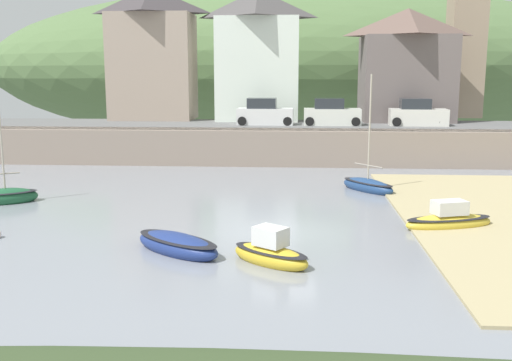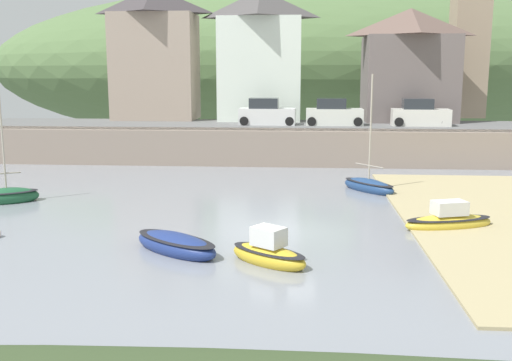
{
  "view_description": "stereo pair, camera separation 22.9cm",
  "coord_description": "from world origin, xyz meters",
  "px_view_note": "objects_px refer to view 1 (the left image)",
  "views": [
    {
      "loc": [
        0.32,
        -23.14,
        6.32
      ],
      "look_at": [
        -1.4,
        3.17,
        1.44
      ],
      "focal_mm": 41.69,
      "sensor_mm": 36.0,
      "label": 1
    },
    {
      "loc": [
        0.55,
        -23.13,
        6.32
      ],
      "look_at": [
        -1.4,
        3.17,
        1.44
      ],
      "focal_mm": 41.69,
      "sensor_mm": 36.0,
      "label": 2
    }
  ],
  "objects_px": {
    "waterfront_building_right": "(406,64)",
    "parked_car_end_of_row": "(417,114)",
    "sailboat_blue_trim": "(177,245)",
    "church_with_spire": "(467,23)",
    "dinghy_open_wooden": "(449,221)",
    "sailboat_far_left": "(368,185)",
    "parked_car_near_slipway": "(265,114)",
    "parked_car_by_wall": "(331,114)",
    "waterfront_building_centre": "(258,55)",
    "waterfront_building_left": "(152,53)",
    "fishing_boat_green": "(270,253)",
    "sailboat_tall_mast": "(6,196)"
  },
  "relations": [
    {
      "from": "waterfront_building_left",
      "to": "parked_car_near_slipway",
      "type": "height_order",
      "value": "waterfront_building_left"
    },
    {
      "from": "waterfront_building_left",
      "to": "parked_car_by_wall",
      "type": "relative_size",
      "value": 2.55
    },
    {
      "from": "dinghy_open_wooden",
      "to": "sailboat_blue_trim",
      "type": "bearing_deg",
      "value": -176.11
    },
    {
      "from": "waterfront_building_right",
      "to": "sailboat_far_left",
      "type": "relative_size",
      "value": 1.37
    },
    {
      "from": "church_with_spire",
      "to": "parked_car_near_slipway",
      "type": "bearing_deg",
      "value": -152.78
    },
    {
      "from": "waterfront_building_right",
      "to": "parked_car_end_of_row",
      "type": "bearing_deg",
      "value": -88.13
    },
    {
      "from": "sailboat_far_left",
      "to": "parked_car_near_slipway",
      "type": "xyz_separation_m",
      "value": [
        -6.16,
        12.44,
        2.9
      ]
    },
    {
      "from": "waterfront_building_centre",
      "to": "church_with_spire",
      "type": "xyz_separation_m",
      "value": [
        17.27,
        4.0,
        2.66
      ]
    },
    {
      "from": "waterfront_building_centre",
      "to": "waterfront_building_right",
      "type": "bearing_deg",
      "value": 0.0
    },
    {
      "from": "church_with_spire",
      "to": "dinghy_open_wooden",
      "type": "xyz_separation_m",
      "value": [
        -7.99,
        -28.44,
        -9.92
      ]
    },
    {
      "from": "sailboat_tall_mast",
      "to": "parked_car_by_wall",
      "type": "bearing_deg",
      "value": 16.44
    },
    {
      "from": "waterfront_building_centre",
      "to": "sailboat_blue_trim",
      "type": "xyz_separation_m",
      "value": [
        -1.11,
        -28.38,
        -7.31
      ]
    },
    {
      "from": "church_with_spire",
      "to": "parked_car_end_of_row",
      "type": "height_order",
      "value": "church_with_spire"
    },
    {
      "from": "sailboat_blue_trim",
      "to": "parked_car_by_wall",
      "type": "distance_m",
      "value": 24.99
    },
    {
      "from": "waterfront_building_right",
      "to": "parked_car_end_of_row",
      "type": "xyz_separation_m",
      "value": [
        0.15,
        -4.5,
        -3.62
      ]
    },
    {
      "from": "sailboat_tall_mast",
      "to": "sailboat_blue_trim",
      "type": "bearing_deg",
      "value": -65.03
    },
    {
      "from": "fishing_boat_green",
      "to": "parked_car_by_wall",
      "type": "bearing_deg",
      "value": 117.69
    },
    {
      "from": "dinghy_open_wooden",
      "to": "fishing_boat_green",
      "type": "distance_m",
      "value": 8.62
    },
    {
      "from": "dinghy_open_wooden",
      "to": "sailboat_tall_mast",
      "type": "bearing_deg",
      "value": 153.55
    },
    {
      "from": "church_with_spire",
      "to": "sailboat_far_left",
      "type": "height_order",
      "value": "church_with_spire"
    },
    {
      "from": "fishing_boat_green",
      "to": "waterfront_building_left",
      "type": "bearing_deg",
      "value": 145.68
    },
    {
      "from": "waterfront_building_right",
      "to": "sailboat_blue_trim",
      "type": "height_order",
      "value": "waterfront_building_right"
    },
    {
      "from": "waterfront_building_right",
      "to": "church_with_spire",
      "type": "distance_m",
      "value": 7.66
    },
    {
      "from": "dinghy_open_wooden",
      "to": "sailboat_far_left",
      "type": "relative_size",
      "value": 0.62
    },
    {
      "from": "waterfront_building_right",
      "to": "fishing_boat_green",
      "type": "height_order",
      "value": "waterfront_building_right"
    },
    {
      "from": "parked_car_near_slipway",
      "to": "parked_car_by_wall",
      "type": "relative_size",
      "value": 1.01
    },
    {
      "from": "waterfront_building_centre",
      "to": "fishing_boat_green",
      "type": "bearing_deg",
      "value": -85.67
    },
    {
      "from": "waterfront_building_right",
      "to": "sailboat_blue_trim",
      "type": "relative_size",
      "value": 2.26
    },
    {
      "from": "dinghy_open_wooden",
      "to": "sailboat_tall_mast",
      "type": "height_order",
      "value": "sailboat_tall_mast"
    },
    {
      "from": "sailboat_blue_trim",
      "to": "fishing_boat_green",
      "type": "xyz_separation_m",
      "value": [
        3.34,
        -1.01,
        0.08
      ]
    },
    {
      "from": "waterfront_building_left",
      "to": "waterfront_building_centre",
      "type": "relative_size",
      "value": 1.03
    },
    {
      "from": "sailboat_blue_trim",
      "to": "parked_car_by_wall",
      "type": "height_order",
      "value": "parked_car_by_wall"
    },
    {
      "from": "parked_car_end_of_row",
      "to": "dinghy_open_wooden",
      "type": "bearing_deg",
      "value": -94.84
    },
    {
      "from": "sailboat_far_left",
      "to": "waterfront_building_left",
      "type": "bearing_deg",
      "value": -176.06
    },
    {
      "from": "sailboat_blue_trim",
      "to": "sailboat_tall_mast",
      "type": "xyz_separation_m",
      "value": [
        -9.88,
        7.36,
        0.05
      ]
    },
    {
      "from": "church_with_spire",
      "to": "sailboat_blue_trim",
      "type": "relative_size",
      "value": 3.97
    },
    {
      "from": "waterfront_building_left",
      "to": "waterfront_building_centre",
      "type": "height_order",
      "value": "waterfront_building_left"
    },
    {
      "from": "waterfront_building_left",
      "to": "fishing_boat_green",
      "type": "distance_m",
      "value": 32.17
    },
    {
      "from": "parked_car_by_wall",
      "to": "sailboat_tall_mast",
      "type": "bearing_deg",
      "value": -135.5
    },
    {
      "from": "waterfront_building_right",
      "to": "parked_car_end_of_row",
      "type": "distance_m",
      "value": 5.77
    },
    {
      "from": "dinghy_open_wooden",
      "to": "sailboat_far_left",
      "type": "distance_m",
      "value": 7.87
    },
    {
      "from": "fishing_boat_green",
      "to": "parked_car_by_wall",
      "type": "distance_m",
      "value": 25.29
    },
    {
      "from": "church_with_spire",
      "to": "sailboat_far_left",
      "type": "relative_size",
      "value": 2.4
    },
    {
      "from": "parked_car_by_wall",
      "to": "sailboat_far_left",
      "type": "bearing_deg",
      "value": -84.53
    },
    {
      "from": "sailboat_blue_trim",
      "to": "church_with_spire",
      "type": "bearing_deg",
      "value": 96.53
    },
    {
      "from": "sailboat_blue_trim",
      "to": "dinghy_open_wooden",
      "type": "bearing_deg",
      "value": 56.86
    },
    {
      "from": "waterfront_building_centre",
      "to": "sailboat_far_left",
      "type": "bearing_deg",
      "value": -67.82
    },
    {
      "from": "waterfront_building_right",
      "to": "church_with_spire",
      "type": "bearing_deg",
      "value": 35.72
    },
    {
      "from": "fishing_boat_green",
      "to": "parked_car_by_wall",
      "type": "xyz_separation_m",
      "value": [
        3.42,
        24.89,
        2.86
      ]
    },
    {
      "from": "church_with_spire",
      "to": "parked_car_end_of_row",
      "type": "relative_size",
      "value": 3.66
    }
  ]
}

